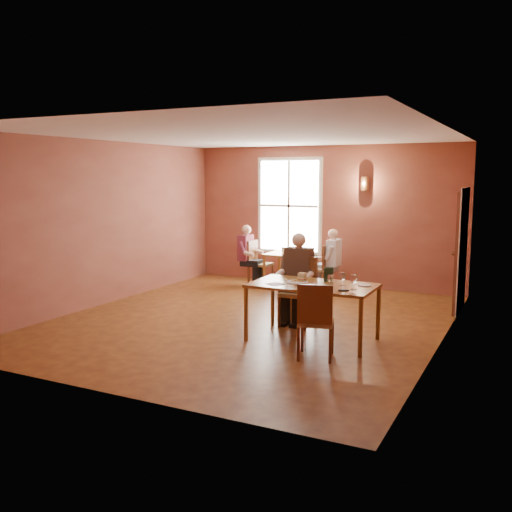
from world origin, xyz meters
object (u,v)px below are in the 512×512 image
at_px(chair_diner_main, 297,292).
at_px(diner_main, 297,283).
at_px(chair_empty, 316,320).
at_px(second_table, 288,271).
at_px(chair_diner_maroon, 261,263).
at_px(main_table, 312,312).
at_px(diner_white, 319,261).
at_px(chair_diner_white, 317,268).
at_px(diner_maroon, 259,256).

distance_m(chair_diner_main, diner_main, 0.16).
bearing_deg(chair_empty, second_table, 102.72).
relative_size(diner_main, chair_diner_maroon, 1.44).
bearing_deg(main_table, chair_empty, -65.76).
relative_size(diner_white, chair_diner_maroon, 1.28).
bearing_deg(chair_diner_maroon, chair_diner_main, 35.83).
relative_size(chair_diner_main, diner_white, 0.88).
bearing_deg(main_table, chair_diner_white, 109.21).
relative_size(chair_diner_main, diner_maroon, 0.86).
height_order(diner_main, chair_empty, diner_main).
height_order(second_table, chair_diner_white, chair_diner_white).
distance_m(chair_diner_main, chair_empty, 1.60).
distance_m(chair_diner_white, diner_white, 0.14).
bearing_deg(diner_main, chair_diner_white, -76.18).
bearing_deg(chair_diner_maroon, diner_main, 35.54).
relative_size(diner_main, diner_white, 1.13).
xyz_separation_m(chair_diner_main, diner_white, (-0.65, 2.75, 0.08)).
distance_m(chair_diner_main, chair_diner_white, 2.83).
bearing_deg(main_table, second_table, 118.36).
height_order(chair_diner_main, second_table, chair_diner_main).
bearing_deg(chair_diner_white, chair_diner_main, -166.03).
relative_size(second_table, chair_diner_maroon, 0.87).
bearing_deg(chair_diner_maroon, chair_diner_white, 90.00).
xyz_separation_m(chair_empty, second_table, (-2.16, 4.12, -0.13)).
bearing_deg(chair_diner_maroon, chair_empty, 34.29).
xyz_separation_m(second_table, chair_diner_white, (0.65, 0.00, 0.11)).
relative_size(diner_main, second_table, 1.66).
height_order(chair_diner_main, diner_maroon, diner_maroon).
bearing_deg(chair_empty, chair_diner_maroon, 109.35).
bearing_deg(diner_maroon, chair_empty, 34.57).
bearing_deg(main_table, chair_diner_maroon, 126.17).
xyz_separation_m(main_table, diner_maroon, (-2.51, 3.40, 0.22)).
distance_m(chair_diner_maroon, diner_maroon, 0.15).
bearing_deg(chair_diner_white, main_table, -160.79).
relative_size(chair_diner_white, diner_maroon, 0.77).
bearing_deg(chair_diner_main, diner_white, -76.62).
bearing_deg(chair_diner_white, diner_white, -90.00).
height_order(chair_diner_white, diner_maroon, diner_maroon).
height_order(diner_main, chair_diner_maroon, diner_main).
bearing_deg(diner_white, diner_maroon, 90.00).
bearing_deg(diner_maroon, chair_diner_maroon, 90.00).
bearing_deg(chair_diner_main, main_table, 127.57).
height_order(second_table, diner_white, diner_white).
relative_size(chair_diner_maroon, diner_maroon, 0.77).
xyz_separation_m(chair_diner_white, chair_diner_maroon, (-1.30, 0.00, 0.00)).
bearing_deg(chair_diner_maroon, diner_white, 90.00).
bearing_deg(diner_main, chair_diner_main, -90.00).
distance_m(diner_main, chair_empty, 1.59).
relative_size(main_table, diner_maroon, 1.40).
bearing_deg(diner_main, second_table, -64.35).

